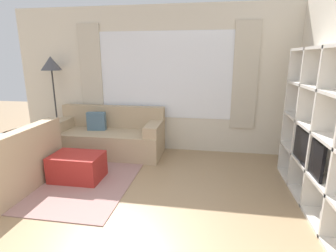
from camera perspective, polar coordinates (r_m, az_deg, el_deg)
The scene contains 7 objects.
wall_back at distance 5.05m, azimuth -0.65°, elevation 9.88°, with size 5.91×0.11×2.70m.
area_rug at distance 4.41m, azimuth -20.60°, elevation -10.00°, with size 2.04×2.25×0.01m, color gray.
shelving_unit at distance 3.46m, azimuth 31.69°, elevation -1.58°, with size 0.35×2.35×1.90m.
couch_main at distance 5.09m, azimuth -12.81°, elevation -2.35°, with size 2.04×0.83×0.87m.
couch_side at distance 4.19m, azimuth -31.99°, elevation -7.79°, with size 0.83×1.63×0.87m.
ottoman at distance 4.17m, azimuth -19.10°, elevation -8.44°, with size 0.73×0.51×0.40m.
floor_lamp at distance 5.54m, azimuth -24.04°, elevation 11.40°, with size 0.38×0.38×1.81m.
Camera 1 is at (0.88, -1.74, 1.77)m, focal length 28.00 mm.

